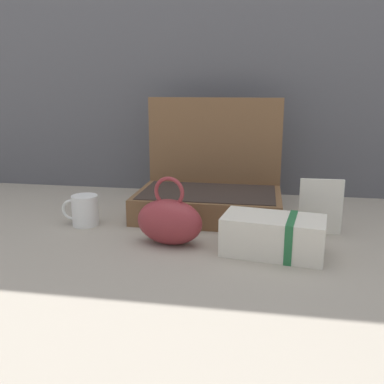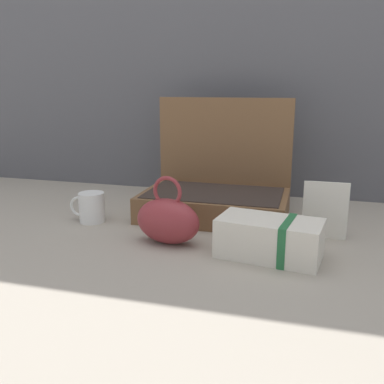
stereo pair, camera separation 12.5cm
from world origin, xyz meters
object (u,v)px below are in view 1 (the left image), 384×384
teal_pouch_handbag (170,221)px  coffee_mug (84,210)px  cream_toiletry_bag (274,235)px  info_card_left (321,207)px  open_suitcase (210,190)px

teal_pouch_handbag → coffee_mug: size_ratio=1.67×
cream_toiletry_bag → coffee_mug: 0.62m
teal_pouch_handbag → info_card_left: 0.47m
open_suitcase → info_card_left: size_ratio=2.86×
teal_pouch_handbag → coffee_mug: (-0.31, 0.12, -0.02)m
teal_pouch_handbag → info_card_left: teal_pouch_handbag is taller
teal_pouch_handbag → info_card_left: size_ratio=1.20×
teal_pouch_handbag → cream_toiletry_bag: (0.30, -0.02, -0.02)m
open_suitcase → cream_toiletry_bag: 0.41m
cream_toiletry_bag → coffee_mug: bearing=166.6°
teal_pouch_handbag → coffee_mug: 0.33m
open_suitcase → info_card_left: open_suitcase is taller
open_suitcase → teal_pouch_handbag: (-0.08, -0.32, -0.02)m
open_suitcase → teal_pouch_handbag: open_suitcase is taller
open_suitcase → info_card_left: (0.36, -0.15, -0.00)m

